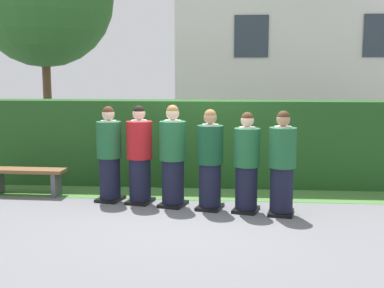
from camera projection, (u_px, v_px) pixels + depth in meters
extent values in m
plane|color=slate|center=(192.00, 207.00, 8.04)|extent=(60.00, 60.00, 0.00)
cylinder|color=black|center=(110.00, 179.00, 8.40)|extent=(0.36, 0.36, 0.75)
cube|color=black|center=(110.00, 199.00, 8.45)|extent=(0.48, 0.55, 0.05)
cylinder|color=#1E5B33|center=(109.00, 140.00, 8.30)|extent=(0.42, 0.42, 0.62)
cylinder|color=white|center=(108.00, 121.00, 8.26)|extent=(0.26, 0.26, 0.03)
cube|color=#236038|center=(114.00, 131.00, 8.47)|extent=(0.04, 0.02, 0.27)
sphere|color=beige|center=(108.00, 114.00, 8.24)|extent=(0.21, 0.21, 0.21)
sphere|color=#472D19|center=(108.00, 112.00, 8.24)|extent=(0.20, 0.20, 0.20)
cube|color=white|center=(117.00, 143.00, 8.57)|extent=(0.15, 0.05, 0.20)
cylinder|color=black|center=(140.00, 181.00, 8.26)|extent=(0.36, 0.36, 0.76)
cube|color=black|center=(140.00, 201.00, 8.31)|extent=(0.48, 0.55, 0.05)
cylinder|color=#AD191E|center=(139.00, 140.00, 8.16)|extent=(0.43, 0.43, 0.63)
cylinder|color=white|center=(139.00, 121.00, 8.12)|extent=(0.27, 0.27, 0.03)
cube|color=#236038|center=(144.00, 131.00, 8.34)|extent=(0.04, 0.02, 0.28)
sphere|color=beige|center=(139.00, 114.00, 8.10)|extent=(0.22, 0.22, 0.22)
sphere|color=black|center=(139.00, 111.00, 8.09)|extent=(0.20, 0.20, 0.20)
cylinder|color=black|center=(173.00, 183.00, 8.07)|extent=(0.37, 0.37, 0.77)
cube|color=black|center=(173.00, 204.00, 8.12)|extent=(0.50, 0.57, 0.05)
cylinder|color=#1E5B33|center=(173.00, 141.00, 7.97)|extent=(0.44, 0.44, 0.64)
cylinder|color=white|center=(173.00, 121.00, 7.92)|extent=(0.27, 0.27, 0.03)
cube|color=gold|center=(177.00, 132.00, 8.14)|extent=(0.04, 0.02, 0.28)
sphere|color=beige|center=(173.00, 113.00, 7.91)|extent=(0.22, 0.22, 0.22)
sphere|color=olive|center=(173.00, 111.00, 7.90)|extent=(0.20, 0.20, 0.20)
cube|color=white|center=(179.00, 144.00, 8.24)|extent=(0.15, 0.05, 0.20)
cylinder|color=black|center=(210.00, 186.00, 7.89)|extent=(0.36, 0.36, 0.75)
cube|color=black|center=(210.00, 207.00, 7.94)|extent=(0.48, 0.54, 0.05)
cylinder|color=#144728|center=(210.00, 145.00, 7.79)|extent=(0.42, 0.42, 0.62)
cylinder|color=white|center=(210.00, 125.00, 7.75)|extent=(0.26, 0.26, 0.03)
cube|color=navy|center=(214.00, 135.00, 7.96)|extent=(0.04, 0.02, 0.27)
sphere|color=tan|center=(210.00, 118.00, 7.73)|extent=(0.21, 0.21, 0.21)
sphere|color=olive|center=(210.00, 115.00, 7.72)|extent=(0.19, 0.19, 0.19)
cube|color=white|center=(215.00, 148.00, 8.06)|extent=(0.15, 0.05, 0.20)
cylinder|color=black|center=(246.00, 189.00, 7.74)|extent=(0.35, 0.35, 0.73)
cube|color=black|center=(246.00, 210.00, 7.79)|extent=(0.47, 0.54, 0.05)
cylinder|color=#1E5B33|center=(247.00, 147.00, 7.65)|extent=(0.41, 0.41, 0.60)
cylinder|color=white|center=(247.00, 128.00, 7.60)|extent=(0.26, 0.26, 0.03)
cube|color=navy|center=(250.00, 138.00, 7.81)|extent=(0.04, 0.02, 0.27)
sphere|color=beige|center=(247.00, 120.00, 7.58)|extent=(0.21, 0.21, 0.21)
sphere|color=#472D19|center=(247.00, 118.00, 7.58)|extent=(0.19, 0.19, 0.19)
cube|color=white|center=(251.00, 151.00, 7.91)|extent=(0.15, 0.05, 0.20)
cylinder|color=black|center=(281.00, 191.00, 7.58)|extent=(0.36, 0.36, 0.75)
cube|color=black|center=(281.00, 213.00, 7.63)|extent=(0.46, 0.53, 0.05)
cylinder|color=#1E5B33|center=(283.00, 148.00, 7.48)|extent=(0.42, 0.42, 0.62)
cylinder|color=white|center=(283.00, 127.00, 7.43)|extent=(0.26, 0.26, 0.03)
cube|color=gold|center=(284.00, 138.00, 7.65)|extent=(0.04, 0.02, 0.27)
sphere|color=tan|center=(283.00, 119.00, 7.42)|extent=(0.21, 0.21, 0.21)
sphere|color=#472D19|center=(283.00, 117.00, 7.41)|extent=(0.19, 0.19, 0.19)
cube|color=white|center=(284.00, 151.00, 7.75)|extent=(0.15, 0.04, 0.20)
cube|color=#214C1E|center=(199.00, 143.00, 9.56)|extent=(10.63, 0.70, 1.66)
cube|color=silver|center=(306.00, 61.00, 14.33)|extent=(7.42, 3.03, 5.08)
cube|color=#2D3842|center=(251.00, 36.00, 12.86)|extent=(0.90, 0.04, 1.10)
cube|color=#2D3842|center=(381.00, 36.00, 12.60)|extent=(0.90, 0.04, 1.10)
cylinder|color=brown|center=(48.00, 106.00, 14.26)|extent=(0.24, 0.24, 2.48)
cube|color=brown|center=(26.00, 170.00, 8.78)|extent=(1.41, 0.40, 0.06)
cube|color=#4C4C51|center=(56.00, 184.00, 8.76)|extent=(0.09, 0.32, 0.42)
cube|color=#477A38|center=(196.00, 194.00, 8.89)|extent=(10.63, 0.90, 0.01)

